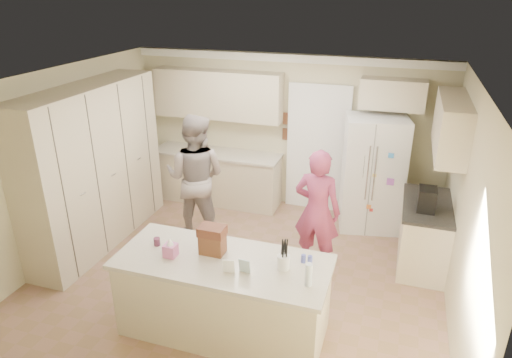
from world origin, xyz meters
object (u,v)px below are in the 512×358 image
(refrigerator, at_px, (372,174))
(dollhouse_body, at_px, (213,244))
(utensil_crock, at_px, (283,262))
(island_base, at_px, (224,297))
(coffee_maker, at_px, (427,199))
(teen_girl, at_px, (317,211))
(teen_boy, at_px, (196,177))
(tissue_box, at_px, (171,250))

(refrigerator, height_order, dollhouse_body, refrigerator)
(utensil_crock, bearing_deg, island_base, -175.60)
(refrigerator, relative_size, utensil_crock, 12.00)
(refrigerator, distance_m, coffee_maker, 1.33)
(refrigerator, bearing_deg, teen_girl, -123.84)
(coffee_maker, height_order, dollhouse_body, coffee_maker)
(dollhouse_body, relative_size, teen_girl, 0.15)
(teen_boy, bearing_deg, coffee_maker, 176.58)
(dollhouse_body, bearing_deg, coffee_maker, 39.29)
(refrigerator, relative_size, teen_boy, 0.94)
(utensil_crock, relative_size, teen_boy, 0.08)
(tissue_box, xyz_separation_m, teen_boy, (-0.63, 1.98, -0.03))
(dollhouse_body, relative_size, teen_boy, 0.14)
(dollhouse_body, xyz_separation_m, teen_boy, (-1.03, 1.78, -0.07))
(dollhouse_body, height_order, teen_girl, teen_girl)
(teen_boy, relative_size, teen_girl, 1.13)
(island_base, bearing_deg, dollhouse_body, 146.31)
(refrigerator, relative_size, island_base, 0.82)
(utensil_crock, distance_m, dollhouse_body, 0.80)
(refrigerator, distance_m, dollhouse_body, 3.22)
(refrigerator, height_order, teen_girl, refrigerator)
(tissue_box, height_order, teen_boy, teen_boy)
(island_base, bearing_deg, teen_girl, 65.57)
(coffee_maker, xyz_separation_m, teen_girl, (-1.34, -0.34, -0.22))
(utensil_crock, distance_m, teen_boy, 2.59)
(coffee_maker, bearing_deg, tissue_box, -142.43)
(tissue_box, bearing_deg, teen_boy, 107.73)
(refrigerator, relative_size, teen_girl, 1.05)
(coffee_maker, bearing_deg, teen_girl, -165.83)
(refrigerator, bearing_deg, coffee_maker, -66.30)
(refrigerator, xyz_separation_m, utensil_crock, (-0.64, -2.93, 0.10))
(island_base, bearing_deg, utensil_crock, 4.40)
(tissue_box, xyz_separation_m, teen_girl, (1.26, 1.66, -0.14))
(tissue_box, bearing_deg, island_base, 10.30)
(coffee_maker, xyz_separation_m, island_base, (-2.05, -1.90, -0.63))
(coffee_maker, bearing_deg, dollhouse_body, -140.71)
(coffee_maker, distance_m, teen_boy, 3.23)
(dollhouse_body, distance_m, teen_girl, 1.70)
(island_base, bearing_deg, tissue_box, -169.70)
(refrigerator, xyz_separation_m, tissue_box, (-1.84, -3.08, 0.10))
(island_base, bearing_deg, teen_boy, 122.19)
(island_base, xyz_separation_m, teen_girl, (0.71, 1.56, 0.41))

